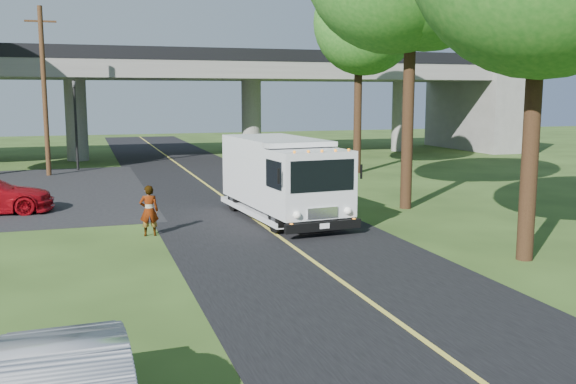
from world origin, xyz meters
name	(u,v)px	position (x,y,z in m)	size (l,w,h in m)	color
ground	(351,289)	(0.00, 0.00, 0.00)	(120.00, 120.00, 0.00)	#294017
road	(245,212)	(0.00, 10.00, 0.01)	(7.00, 90.00, 0.02)	black
lane_line	(245,212)	(0.00, 10.00, 0.03)	(0.12, 90.00, 0.01)	gold
overpass	(167,92)	(0.00, 32.00, 4.56)	(54.00, 10.00, 7.30)	slate
traffic_signal	(75,115)	(-6.00, 26.00, 3.20)	(0.18, 0.22, 5.20)	black
utility_pole	(44,90)	(-7.50, 24.00, 4.59)	(1.60, 0.26, 9.00)	#472D19
tree_right_far	(364,22)	(9.21, 19.84, 8.30)	(5.77, 5.67, 10.99)	#382314
step_van	(282,176)	(0.96, 8.35, 1.55)	(3.10, 7.00, 2.86)	silver
pedestrian	(149,211)	(-3.80, 7.07, 0.80)	(0.59, 0.38, 1.60)	gray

